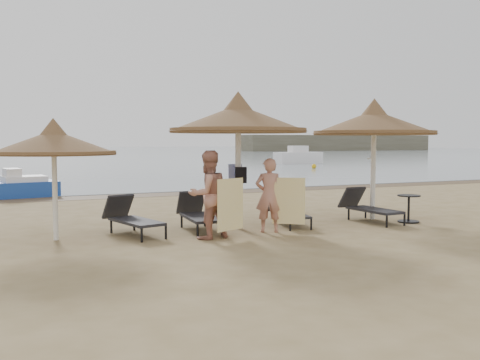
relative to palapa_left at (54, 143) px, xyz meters
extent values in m
plane|color=#978158|center=(3.90, -1.34, -1.96)|extent=(160.00, 160.00, 0.00)
cube|color=slate|center=(3.90, 78.66, -1.94)|extent=(200.00, 140.00, 0.03)
cube|color=brown|center=(3.90, 8.06, -1.96)|extent=(200.00, 1.60, 0.01)
cube|color=#686350|center=(58.90, 78.66, -0.46)|extent=(40.00, 8.00, 3.00)
cube|color=white|center=(21.90, 28.66, -1.46)|extent=(4.00, 1.60, 1.00)
cube|color=white|center=(21.90, 28.66, -0.71)|extent=(1.50, 1.00, 0.60)
cylinder|color=white|center=(0.00, 0.00, -1.06)|extent=(0.10, 0.10, 1.80)
cone|color=brown|center=(0.00, 0.00, 0.03)|extent=(2.48, 2.48, 0.47)
cone|color=brown|center=(0.00, 0.00, 0.31)|extent=(0.60, 0.60, 0.39)
cylinder|color=brown|center=(0.00, 0.00, -0.20)|extent=(2.43, 2.43, 0.09)
cylinder|color=white|center=(3.95, -0.13, -0.82)|extent=(0.13, 0.13, 2.28)
cone|color=brown|center=(3.95, -0.13, 0.56)|extent=(3.15, 3.15, 0.60)
cone|color=brown|center=(3.95, -0.13, 0.92)|extent=(0.76, 0.76, 0.49)
cylinder|color=brown|center=(3.95, -0.13, 0.28)|extent=(3.08, 3.08, 0.11)
cylinder|color=white|center=(7.68, -0.18, -0.84)|extent=(0.13, 0.13, 2.24)
cone|color=brown|center=(7.68, -0.18, 0.52)|extent=(3.10, 3.10, 0.59)
cone|color=brown|center=(7.68, -0.18, 0.87)|extent=(0.75, 0.75, 0.48)
cylinder|color=brown|center=(7.68, -0.18, 0.24)|extent=(3.04, 3.04, 0.11)
cylinder|color=black|center=(1.53, -0.95, -1.82)|extent=(0.05, 0.05, 0.28)
cylinder|color=black|center=(2.06, -0.80, -1.82)|extent=(0.05, 0.05, 0.28)
cylinder|color=black|center=(1.17, 0.38, -1.82)|extent=(0.05, 0.05, 0.28)
cylinder|color=black|center=(1.70, 0.53, -1.82)|extent=(0.05, 0.05, 0.28)
cube|color=black|center=(1.60, -0.16, -1.65)|extent=(0.98, 1.58, 0.06)
cube|color=black|center=(1.38, 0.67, -1.42)|extent=(0.70, 0.56, 0.56)
cylinder|color=black|center=(2.70, -0.93, -1.82)|extent=(0.05, 0.05, 0.28)
cylinder|color=black|center=(3.26, -0.97, -1.82)|extent=(0.05, 0.05, 0.28)
cylinder|color=black|center=(2.79, 0.47, -1.82)|extent=(0.05, 0.05, 0.28)
cylinder|color=black|center=(3.35, 0.43, -1.82)|extent=(0.05, 0.05, 0.28)
cube|color=black|center=(3.03, -0.20, -1.65)|extent=(0.72, 1.54, 0.06)
cube|color=black|center=(3.09, 0.68, -1.41)|extent=(0.65, 0.46, 0.57)
cylinder|color=black|center=(4.86, -0.95, -1.83)|extent=(0.04, 0.04, 0.25)
cylinder|color=black|center=(5.36, -1.03, -1.83)|extent=(0.04, 0.04, 0.25)
cylinder|color=black|center=(5.07, 0.28, -1.83)|extent=(0.04, 0.04, 0.25)
cylinder|color=black|center=(5.56, 0.20, -1.83)|extent=(0.04, 0.04, 0.25)
cube|color=black|center=(5.22, -0.33, -1.68)|extent=(0.76, 1.41, 0.05)
cube|color=black|center=(5.35, 0.44, -1.47)|extent=(0.61, 0.46, 0.50)
cylinder|color=black|center=(7.14, -1.42, -1.82)|extent=(0.05, 0.05, 0.28)
cylinder|color=black|center=(7.69, -1.38, -1.82)|extent=(0.05, 0.05, 0.28)
cylinder|color=black|center=(7.05, -0.04, -1.82)|extent=(0.05, 0.05, 0.28)
cylinder|color=black|center=(7.60, -0.01, -1.82)|extent=(0.05, 0.05, 0.28)
cube|color=black|center=(7.37, -0.66, -1.65)|extent=(0.71, 1.51, 0.06)
cube|color=black|center=(7.31, 0.20, -1.42)|extent=(0.64, 0.46, 0.56)
cylinder|color=black|center=(8.15, -0.99, -1.94)|extent=(0.52, 0.52, 0.04)
cylinder|color=black|center=(8.15, -0.99, -1.62)|extent=(0.06, 0.06, 0.63)
cylinder|color=black|center=(8.15, -0.99, -1.30)|extent=(0.56, 0.56, 0.03)
imported|color=tan|center=(2.88, -1.07, -0.91)|extent=(1.08, 0.82, 2.10)
imported|color=tan|center=(4.37, -0.88, -1.02)|extent=(1.01, 0.84, 1.89)
cube|color=yellow|center=(3.23, -1.42, -1.23)|extent=(0.69, 0.32, 1.05)
cube|color=yellow|center=(4.72, -1.13, -1.26)|extent=(0.62, 0.41, 1.01)
cube|color=silver|center=(3.95, 0.05, -0.69)|extent=(0.32, 0.18, 0.39)
cube|color=black|center=(3.95, -0.29, -0.73)|extent=(0.27, 0.15, 0.36)
cube|color=#1C44A3|center=(-0.35, 9.16, -1.68)|extent=(2.40, 1.67, 0.55)
cube|color=white|center=(-0.35, 9.16, -1.34)|extent=(1.58, 1.33, 0.25)
cube|color=white|center=(-0.75, 9.09, -1.11)|extent=(0.65, 0.98, 0.35)
sphere|color=#F1B40F|center=(19.06, 21.38, -1.79)|extent=(0.34, 0.34, 0.34)
camera|label=1|loc=(-0.83, -11.29, 0.06)|focal=40.00mm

